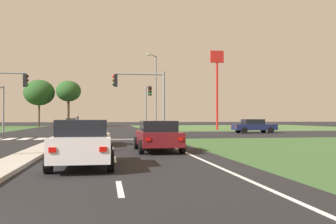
# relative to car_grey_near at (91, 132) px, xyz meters

# --- Properties ---
(ground_plane) EXTENTS (200.00, 200.00, 0.00)m
(ground_plane) POSITION_rel_car_grey_near_xyz_m (-2.32, 12.63, -0.75)
(ground_plane) COLOR black
(grass_verge_far_right) EXTENTS (35.00, 35.00, 0.01)m
(grass_verge_far_right) POSITION_rel_car_grey_near_xyz_m (23.18, 37.13, -0.75)
(grass_verge_far_right) COLOR #476B38
(grass_verge_far_right) RESTS_ON ground
(median_island_near) EXTENTS (1.20, 22.00, 0.14)m
(median_island_near) POSITION_rel_car_grey_near_xyz_m (-2.32, -6.37, -0.68)
(median_island_near) COLOR #ADA89E
(median_island_near) RESTS_ON ground
(median_island_far) EXTENTS (1.20, 36.00, 0.14)m
(median_island_far) POSITION_rel_car_grey_near_xyz_m (-2.32, 37.63, -0.68)
(median_island_far) COLOR #ADA89E
(median_island_far) RESTS_ON ground
(lane_dash_near) EXTENTS (0.14, 2.00, 0.01)m
(lane_dash_near) POSITION_rel_car_grey_near_xyz_m (1.18, -13.82, -0.75)
(lane_dash_near) COLOR silver
(lane_dash_near) RESTS_ON ground
(lane_dash_second) EXTENTS (0.14, 2.00, 0.01)m
(lane_dash_second) POSITION_rel_car_grey_near_xyz_m (1.18, -7.82, -0.75)
(lane_dash_second) COLOR silver
(lane_dash_second) RESTS_ON ground
(lane_dash_third) EXTENTS (0.14, 2.00, 0.01)m
(lane_dash_third) POSITION_rel_car_grey_near_xyz_m (1.18, -1.82, -0.75)
(lane_dash_third) COLOR silver
(lane_dash_third) RESTS_ON ground
(edge_line_right) EXTENTS (0.14, 24.00, 0.01)m
(edge_line_right) POSITION_rel_car_grey_near_xyz_m (4.53, -5.37, -0.75)
(edge_line_right) COLOR silver
(edge_line_right) RESTS_ON ground
(stop_bar_near) EXTENTS (6.40, 0.50, 0.01)m
(stop_bar_near) POSITION_rel_car_grey_near_xyz_m (1.48, 5.63, -0.75)
(stop_bar_near) COLOR silver
(stop_bar_near) RESTS_ON ground
(crosswalk_bar_third) EXTENTS (0.70, 2.80, 0.01)m
(crosswalk_bar_third) POSITION_rel_car_grey_near_xyz_m (-6.42, 7.43, -0.75)
(crosswalk_bar_third) COLOR silver
(crosswalk_bar_third) RESTS_ON ground
(crosswalk_bar_fourth) EXTENTS (0.70, 2.80, 0.01)m
(crosswalk_bar_fourth) POSITION_rel_car_grey_near_xyz_m (-5.27, 7.43, -0.75)
(crosswalk_bar_fourth) COLOR silver
(crosswalk_bar_fourth) RESTS_ON ground
(crosswalk_bar_fifth) EXTENTS (0.70, 2.80, 0.01)m
(crosswalk_bar_fifth) POSITION_rel_car_grey_near_xyz_m (-4.12, 7.43, -0.75)
(crosswalk_bar_fifth) COLOR silver
(crosswalk_bar_fifth) RESTS_ON ground
(crosswalk_bar_sixth) EXTENTS (0.70, 2.80, 0.01)m
(crosswalk_bar_sixth) POSITION_rel_car_grey_near_xyz_m (-2.97, 7.43, -0.75)
(crosswalk_bar_sixth) COLOR silver
(crosswalk_bar_sixth) RESTS_ON ground
(crosswalk_bar_seventh) EXTENTS (0.70, 2.80, 0.01)m
(crosswalk_bar_seventh) POSITION_rel_car_grey_near_xyz_m (-1.82, 7.43, -0.75)
(crosswalk_bar_seventh) COLOR silver
(crosswalk_bar_seventh) RESTS_ON ground
(crosswalk_bar_eighth) EXTENTS (0.70, 2.80, 0.01)m
(crosswalk_bar_eighth) POSITION_rel_car_grey_near_xyz_m (-0.67, 7.43, -0.75)
(crosswalk_bar_eighth) COLOR silver
(crosswalk_bar_eighth) RESTS_ON ground
(car_grey_near) EXTENTS (2.07, 4.37, 1.46)m
(car_grey_near) POSITION_rel_car_grey_near_xyz_m (0.00, 0.00, 0.00)
(car_grey_near) COLOR slate
(car_grey_near) RESTS_ON ground
(car_silver_third) EXTENTS (2.01, 4.47, 1.52)m
(car_silver_third) POSITION_rel_car_grey_near_xyz_m (-4.51, 37.82, 0.03)
(car_silver_third) COLOR #B7B7BC
(car_silver_third) RESTS_ON ground
(car_white_fourth) EXTENTS (2.01, 4.31, 1.57)m
(car_white_fourth) POSITION_rel_car_grey_near_xyz_m (0.10, -9.82, 0.05)
(car_white_fourth) COLOR silver
(car_white_fourth) RESTS_ON ground
(car_navy_sixth) EXTENTS (4.52, 2.05, 1.46)m
(car_navy_sixth) POSITION_rel_car_grey_near_xyz_m (16.26, 14.68, 0.00)
(car_navy_sixth) COLOR #161E47
(car_navy_sixth) RESTS_ON ground
(car_maroon_seventh) EXTENTS (2.07, 4.37, 1.48)m
(car_maroon_seventh) POSITION_rel_car_grey_near_xyz_m (3.35, -4.55, 0.01)
(car_maroon_seventh) COLOR maroon
(car_maroon_seventh) RESTS_ON ground
(traffic_signal_far_right) EXTENTS (0.32, 4.28, 5.14)m
(traffic_signal_far_right) POSITION_rel_car_grey_near_xyz_m (5.28, 17.64, 2.79)
(traffic_signal_far_right) COLOR gray
(traffic_signal_far_right) RESTS_ON ground
(traffic_signal_near_right) EXTENTS (4.06, 0.32, 5.24)m
(traffic_signal_near_right) POSITION_rel_car_grey_near_xyz_m (3.80, 6.03, 2.84)
(traffic_signal_near_right) COLOR gray
(traffic_signal_near_right) RESTS_ON ground
(street_lamp_third) EXTENTS (1.44, 2.04, 8.86)m
(street_lamp_third) POSITION_rel_car_grey_near_xyz_m (6.45, 20.17, 4.22)
(street_lamp_third) COLOR gray
(street_lamp_third) RESTS_ON ground
(pedestrian_at_median) EXTENTS (0.34, 0.34, 1.85)m
(pedestrian_at_median) POSITION_rel_car_grey_near_xyz_m (-2.46, 21.65, 0.51)
(pedestrian_at_median) COLOR maroon
(pedestrian_at_median) RESTS_ON median_island_far
(fastfood_pole_sign) EXTENTS (1.80, 0.40, 10.61)m
(fastfood_pole_sign) POSITION_rel_car_grey_near_xyz_m (15.53, 25.45, 7.05)
(fastfood_pole_sign) COLOR red
(fastfood_pole_sign) RESTS_ON ground
(treeline_third) EXTENTS (5.43, 5.43, 8.43)m
(treeline_third) POSITION_rel_car_grey_near_xyz_m (-11.03, 46.85, 5.36)
(treeline_third) COLOR #423323
(treeline_third) RESTS_ON ground
(treeline_fourth) EXTENTS (4.39, 4.39, 8.26)m
(treeline_fourth) POSITION_rel_car_grey_near_xyz_m (-5.82, 45.86, 5.59)
(treeline_fourth) COLOR #423323
(treeline_fourth) RESTS_ON ground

